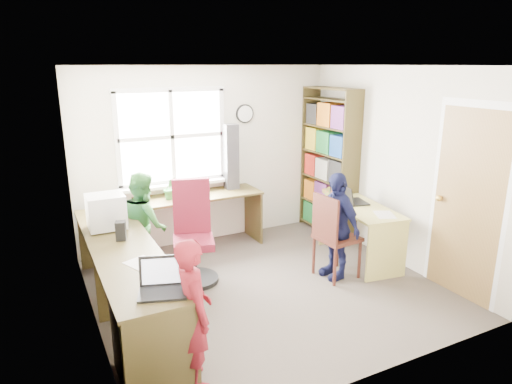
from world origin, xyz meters
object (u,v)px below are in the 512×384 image
potted_plant (170,188)px  wooden_chair (333,233)px  crt_monitor (106,212)px  laptop_right (352,199)px  l_desk (155,286)px  person_green (144,225)px  person_red (194,312)px  right_desk (360,221)px  cd_tower (231,157)px  swivel_chair (193,238)px  laptop_left (163,283)px  bookshelf (329,166)px  person_navy (336,226)px

potted_plant → wooden_chair: bearing=-46.1°
crt_monitor → laptop_right: size_ratio=0.98×
l_desk → person_green: (0.20, 1.22, 0.17)m
person_red → person_green: 2.05m
l_desk → right_desk: bearing=9.1°
cd_tower → swivel_chair: bearing=-131.1°
laptop_right → cd_tower: (-1.15, 1.18, 0.44)m
swivel_chair → potted_plant: (-0.01, 0.81, 0.39)m
laptop_right → person_green: size_ratio=0.31×
swivel_chair → laptop_left: bearing=-100.2°
crt_monitor → person_green: (0.44, 0.29, -0.31)m
bookshelf → cd_tower: (-1.39, 0.33, 0.19)m
crt_monitor → person_red: size_ratio=0.32×
bookshelf → potted_plant: 2.31m
right_desk → swivel_chair: 2.10m
l_desk → crt_monitor: size_ratio=7.84×
right_desk → wooden_chair: bearing=-148.9°
bookshelf → person_red: bearing=-141.3°
wooden_chair → person_green: size_ratio=0.81×
cd_tower → l_desk: bearing=-128.4°
right_desk → bookshelf: 1.17m
wooden_chair → person_red: size_ratio=0.84×
cd_tower → person_green: size_ratio=0.71×
l_desk → cd_tower: 2.50m
wooden_chair → laptop_right: 0.79m
person_green → person_navy: person_navy is taller
potted_plant → person_green: bearing=-134.6°
laptop_right → person_red: bearing=131.6°
person_red → person_navy: bearing=-61.3°
cd_tower → person_red: (-1.48, -2.63, -0.60)m
wooden_chair → potted_plant: potted_plant is taller
bookshelf → laptop_right: bearing=-105.3°
crt_monitor → cd_tower: size_ratio=0.42×
bookshelf → person_red: (-2.87, -2.30, -0.40)m
laptop_right → person_red: (-2.64, -1.44, -0.16)m
laptop_left → potted_plant: (0.76, 2.35, 0.09)m
l_desk → bookshelf: bearing=26.4°
l_desk → swivel_chair: bearing=52.2°
l_desk → laptop_left: laptop_left is taller
laptop_left → person_navy: person_navy is taller
l_desk → person_green: size_ratio=2.37×
bookshelf → swivel_chair: bookshelf is taller
bookshelf → person_green: bearing=-174.7°
l_desk → laptop_right: bearing=12.7°
l_desk → swivel_chair: swivel_chair is taller
right_desk → person_red: (-2.64, -1.26, 0.08)m
swivel_chair → wooden_chair: swivel_chair is taller
laptop_left → laptop_right: 3.10m
laptop_right → potted_plant: size_ratio=1.34×
potted_plant → person_navy: size_ratio=0.23×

